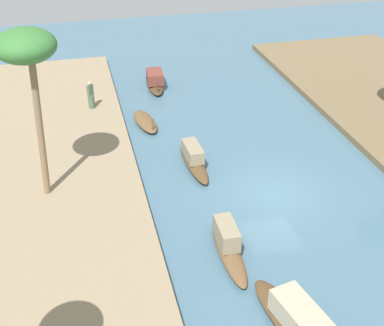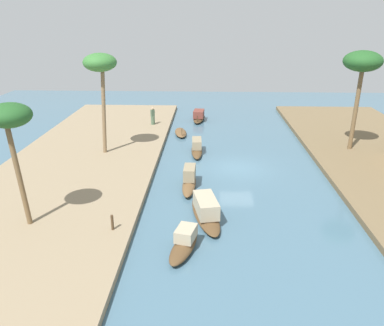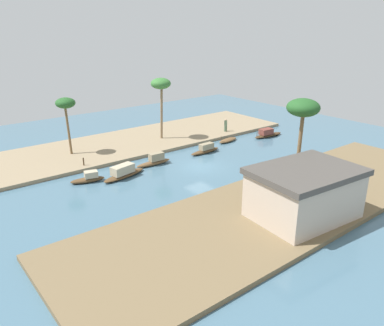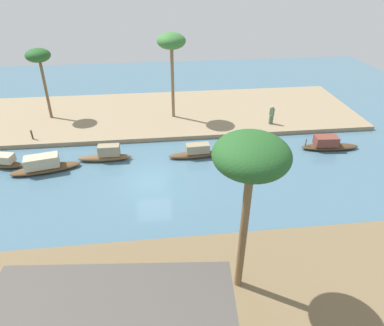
{
  "view_description": "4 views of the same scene",
  "coord_description": "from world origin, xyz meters",
  "px_view_note": "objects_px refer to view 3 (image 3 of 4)",
  "views": [
    {
      "loc": [
        18.17,
        -8.52,
        13.85
      ],
      "look_at": [
        -2.38,
        -3.48,
        0.85
      ],
      "focal_mm": 47.26,
      "sensor_mm": 36.0,
      "label": 1
    },
    {
      "loc": [
        27.31,
        -2.31,
        10.54
      ],
      "look_at": [
        0.93,
        -3.35,
        0.71
      ],
      "focal_mm": 36.78,
      "sensor_mm": 36.0,
      "label": 2
    },
    {
      "loc": [
        24.46,
        29.58,
        14.3
      ],
      "look_at": [
        1.13,
        0.12,
        0.69
      ],
      "focal_mm": 36.01,
      "sensor_mm": 36.0,
      "label": 3
    },
    {
      "loc": [
        -0.54,
        19.85,
        13.57
      ],
      "look_at": [
        -2.88,
        -0.62,
        1.0
      ],
      "focal_mm": 31.78,
      "sensor_mm": 36.0,
      "label": 4
    }
  ],
  "objects_px": {
    "sampan_with_red_awning": "(89,178)",
    "sampan_with_tall_canopy": "(123,173)",
    "person_on_near_bank": "(226,126)",
    "palm_tree_right_tall": "(303,110)",
    "sampan_upstream_small": "(206,149)",
    "palm_tree_left_near": "(161,85)",
    "sampan_midstream": "(228,140)",
    "palm_tree_left_far": "(66,105)",
    "sampan_downstream_large": "(267,134)",
    "riverside_building": "(304,192)",
    "mooring_post": "(84,162)",
    "sampan_foreground": "(155,161)"
  },
  "relations": [
    {
      "from": "person_on_near_bank",
      "to": "palm_tree_right_tall",
      "type": "xyz_separation_m",
      "value": [
        7.09,
        17.24,
        6.12
      ]
    },
    {
      "from": "sampan_downstream_large",
      "to": "palm_tree_right_tall",
      "type": "xyz_separation_m",
      "value": [
        10.49,
        12.69,
        6.77
      ]
    },
    {
      "from": "palm_tree_left_near",
      "to": "palm_tree_right_tall",
      "type": "xyz_separation_m",
      "value": [
        -1.7,
        19.79,
        0.04
      ]
    },
    {
      "from": "mooring_post",
      "to": "palm_tree_left_near",
      "type": "height_order",
      "value": "palm_tree_left_near"
    },
    {
      "from": "sampan_with_red_awning",
      "to": "palm_tree_right_tall",
      "type": "relative_size",
      "value": 0.43
    },
    {
      "from": "sampan_foreground",
      "to": "sampan_downstream_large",
      "type": "xyz_separation_m",
      "value": [
        -17.86,
        0.23,
        -0.04
      ]
    },
    {
      "from": "sampan_downstream_large",
      "to": "palm_tree_left_near",
      "type": "height_order",
      "value": "palm_tree_left_near"
    },
    {
      "from": "sampan_upstream_small",
      "to": "sampan_downstream_large",
      "type": "distance_m",
      "value": 10.92
    },
    {
      "from": "sampan_upstream_small",
      "to": "mooring_post",
      "type": "height_order",
      "value": "mooring_post"
    },
    {
      "from": "sampan_downstream_large",
      "to": "sampan_foreground",
      "type": "bearing_deg",
      "value": 3.56
    },
    {
      "from": "sampan_midstream",
      "to": "palm_tree_right_tall",
      "type": "distance_m",
      "value": 16.61
    },
    {
      "from": "sampan_upstream_small",
      "to": "sampan_downstream_large",
      "type": "xyz_separation_m",
      "value": [
        -10.92,
        -0.07,
        0.01
      ]
    },
    {
      "from": "riverside_building",
      "to": "person_on_near_bank",
      "type": "bearing_deg",
      "value": -114.4
    },
    {
      "from": "sampan_upstream_small",
      "to": "mooring_post",
      "type": "relative_size",
      "value": 5.2
    },
    {
      "from": "person_on_near_bank",
      "to": "mooring_post",
      "type": "relative_size",
      "value": 2.13
    },
    {
      "from": "palm_tree_left_near",
      "to": "palm_tree_left_far",
      "type": "bearing_deg",
      "value": -6.93
    },
    {
      "from": "sampan_upstream_small",
      "to": "mooring_post",
      "type": "xyz_separation_m",
      "value": [
        13.39,
        -3.91,
        0.36
      ]
    },
    {
      "from": "palm_tree_left_near",
      "to": "riverside_building",
      "type": "relative_size",
      "value": 0.91
    },
    {
      "from": "person_on_near_bank",
      "to": "palm_tree_left_near",
      "type": "height_order",
      "value": "palm_tree_left_near"
    },
    {
      "from": "sampan_upstream_small",
      "to": "sampan_with_red_awning",
      "type": "bearing_deg",
      "value": -2.9
    },
    {
      "from": "mooring_post",
      "to": "sampan_with_tall_canopy",
      "type": "bearing_deg",
      "value": 113.8
    },
    {
      "from": "sampan_midstream",
      "to": "sampan_foreground",
      "type": "bearing_deg",
      "value": -1.81
    },
    {
      "from": "sampan_downstream_large",
      "to": "riverside_building",
      "type": "relative_size",
      "value": 0.56
    },
    {
      "from": "palm_tree_left_far",
      "to": "sampan_downstream_large",
      "type": "bearing_deg",
      "value": 160.33
    },
    {
      "from": "sampan_downstream_large",
      "to": "sampan_with_tall_canopy",
      "type": "bearing_deg",
      "value": 6.55
    },
    {
      "from": "sampan_with_red_awning",
      "to": "palm_tree_left_far",
      "type": "relative_size",
      "value": 0.52
    },
    {
      "from": "sampan_downstream_large",
      "to": "person_on_near_bank",
      "type": "relative_size",
      "value": 2.74
    },
    {
      "from": "riverside_building",
      "to": "palm_tree_left_near",
      "type": "bearing_deg",
      "value": -93.23
    },
    {
      "from": "sampan_midstream",
      "to": "sampan_with_tall_canopy",
      "type": "relative_size",
      "value": 0.66
    },
    {
      "from": "sampan_with_red_awning",
      "to": "person_on_near_bank",
      "type": "bearing_deg",
      "value": -154.43
    },
    {
      "from": "person_on_near_bank",
      "to": "sampan_with_tall_canopy",
      "type": "bearing_deg",
      "value": 65.75
    },
    {
      "from": "sampan_midstream",
      "to": "palm_tree_right_tall",
      "type": "height_order",
      "value": "palm_tree_right_tall"
    },
    {
      "from": "sampan_midstream",
      "to": "palm_tree_left_far",
      "type": "bearing_deg",
      "value": -29.18
    },
    {
      "from": "sampan_upstream_small",
      "to": "palm_tree_left_near",
      "type": "bearing_deg",
      "value": -82.08
    },
    {
      "from": "sampan_foreground",
      "to": "sampan_with_tall_canopy",
      "type": "height_order",
      "value": "sampan_foreground"
    },
    {
      "from": "sampan_foreground",
      "to": "sampan_with_red_awning",
      "type": "distance_m",
      "value": 7.6
    },
    {
      "from": "sampan_with_tall_canopy",
      "to": "person_on_near_bank",
      "type": "bearing_deg",
      "value": -175.93
    },
    {
      "from": "sampan_foreground",
      "to": "sampan_with_red_awning",
      "type": "height_order",
      "value": "sampan_foreground"
    },
    {
      "from": "sampan_with_tall_canopy",
      "to": "palm_tree_right_tall",
      "type": "height_order",
      "value": "palm_tree_right_tall"
    },
    {
      "from": "sampan_upstream_small",
      "to": "sampan_with_red_awning",
      "type": "xyz_separation_m",
      "value": [
        14.54,
        -0.19,
        -0.03
      ]
    },
    {
      "from": "palm_tree_left_near",
      "to": "riverside_building",
      "type": "xyz_separation_m",
      "value": [
        3.6,
        24.37,
        -4.81
      ]
    },
    {
      "from": "sampan_midstream",
      "to": "sampan_with_tall_canopy",
      "type": "bearing_deg",
      "value": 0.27
    },
    {
      "from": "person_on_near_bank",
      "to": "mooring_post",
      "type": "distance_m",
      "value": 20.91
    },
    {
      "from": "palm_tree_right_tall",
      "to": "palm_tree_left_near",
      "type": "bearing_deg",
      "value": -85.1
    },
    {
      "from": "sampan_upstream_small",
      "to": "palm_tree_left_near",
      "type": "xyz_separation_m",
      "value": [
        1.27,
        -7.17,
        6.74
      ]
    },
    {
      "from": "person_on_near_bank",
      "to": "palm_tree_left_near",
      "type": "relative_size",
      "value": 0.23
    },
    {
      "from": "sampan_with_red_awning",
      "to": "sampan_with_tall_canopy",
      "type": "distance_m",
      "value": 3.38
    },
    {
      "from": "sampan_midstream",
      "to": "mooring_post",
      "type": "xyz_separation_m",
      "value": [
        18.59,
        -2.23,
        0.57
      ]
    },
    {
      "from": "sampan_with_tall_canopy",
      "to": "person_on_near_bank",
      "type": "distance_m",
      "value": 19.6
    },
    {
      "from": "sampan_with_red_awning",
      "to": "palm_tree_right_tall",
      "type": "height_order",
      "value": "palm_tree_right_tall"
    }
  ]
}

